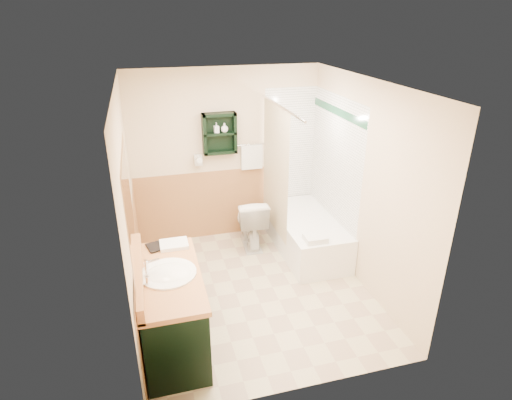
{
  "coord_description": "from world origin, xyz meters",
  "views": [
    {
      "loc": [
        -1.09,
        -4.07,
        3.04
      ],
      "look_at": [
        0.07,
        0.2,
        1.08
      ],
      "focal_mm": 30.0,
      "sensor_mm": 36.0,
      "label": 1
    }
  ],
  "objects_px": {
    "vanity_book": "(147,241)",
    "soap_bottle_b": "(225,129)",
    "hair_dryer": "(198,160)",
    "toilet": "(250,222)",
    "bathtub": "(306,235)",
    "vanity": "(172,310)",
    "soap_bottle_a": "(216,130)",
    "wall_shelf": "(219,133)"
  },
  "relations": [
    {
      "from": "vanity",
      "to": "soap_bottle_a",
      "type": "bearing_deg",
      "value": 67.35
    },
    {
      "from": "hair_dryer",
      "to": "vanity_book",
      "type": "bearing_deg",
      "value": -115.68
    },
    {
      "from": "wall_shelf",
      "to": "hair_dryer",
      "type": "distance_m",
      "value": 0.46
    },
    {
      "from": "hair_dryer",
      "to": "soap_bottle_b",
      "type": "relative_size",
      "value": 1.93
    },
    {
      "from": "toilet",
      "to": "soap_bottle_a",
      "type": "distance_m",
      "value": 1.33
    },
    {
      "from": "hair_dryer",
      "to": "bathtub",
      "type": "height_order",
      "value": "hair_dryer"
    },
    {
      "from": "vanity",
      "to": "vanity_book",
      "type": "relative_size",
      "value": 6.3
    },
    {
      "from": "hair_dryer",
      "to": "vanity_book",
      "type": "xyz_separation_m",
      "value": [
        -0.76,
        -1.58,
        -0.28
      ]
    },
    {
      "from": "vanity",
      "to": "soap_bottle_b",
      "type": "distance_m",
      "value": 2.56
    },
    {
      "from": "vanity",
      "to": "vanity_book",
      "type": "distance_m",
      "value": 0.73
    },
    {
      "from": "wall_shelf",
      "to": "soap_bottle_a",
      "type": "distance_m",
      "value": 0.06
    },
    {
      "from": "vanity",
      "to": "vanity_book",
      "type": "bearing_deg",
      "value": 108.32
    },
    {
      "from": "wall_shelf",
      "to": "vanity",
      "type": "bearing_deg",
      "value": -113.54
    },
    {
      "from": "hair_dryer",
      "to": "toilet",
      "type": "relative_size",
      "value": 0.33
    },
    {
      "from": "vanity_book",
      "to": "soap_bottle_b",
      "type": "distance_m",
      "value": 2.04
    },
    {
      "from": "wall_shelf",
      "to": "bathtub",
      "type": "distance_m",
      "value": 1.8
    },
    {
      "from": "toilet",
      "to": "vanity",
      "type": "bearing_deg",
      "value": 58.84
    },
    {
      "from": "soap_bottle_a",
      "to": "toilet",
      "type": "bearing_deg",
      "value": -41.09
    },
    {
      "from": "vanity",
      "to": "hair_dryer",
      "type": "bearing_deg",
      "value": 74.03
    },
    {
      "from": "hair_dryer",
      "to": "bathtub",
      "type": "bearing_deg",
      "value": -28.53
    },
    {
      "from": "toilet",
      "to": "soap_bottle_a",
      "type": "relative_size",
      "value": 5.44
    },
    {
      "from": "vanity",
      "to": "toilet",
      "type": "relative_size",
      "value": 1.78
    },
    {
      "from": "toilet",
      "to": "soap_bottle_a",
      "type": "xyz_separation_m",
      "value": [
        -0.37,
        0.33,
        1.24
      ]
    },
    {
      "from": "hair_dryer",
      "to": "wall_shelf",
      "type": "bearing_deg",
      "value": -4.76
    },
    {
      "from": "wall_shelf",
      "to": "vanity",
      "type": "relative_size",
      "value": 0.43
    },
    {
      "from": "vanity_book",
      "to": "soap_bottle_a",
      "type": "height_order",
      "value": "soap_bottle_a"
    },
    {
      "from": "hair_dryer",
      "to": "vanity",
      "type": "distance_m",
      "value": 2.3
    },
    {
      "from": "soap_bottle_a",
      "to": "soap_bottle_b",
      "type": "relative_size",
      "value": 1.07
    },
    {
      "from": "vanity",
      "to": "soap_bottle_a",
      "type": "relative_size",
      "value": 9.66
    },
    {
      "from": "bathtub",
      "to": "toilet",
      "type": "distance_m",
      "value": 0.79
    },
    {
      "from": "vanity_book",
      "to": "soap_bottle_b",
      "type": "bearing_deg",
      "value": 39.69
    },
    {
      "from": "vanity_book",
      "to": "soap_bottle_a",
      "type": "xyz_separation_m",
      "value": [
        1.02,
        1.55,
        0.67
      ]
    },
    {
      "from": "wall_shelf",
      "to": "soap_bottle_b",
      "type": "relative_size",
      "value": 4.42
    },
    {
      "from": "wall_shelf",
      "to": "bathtub",
      "type": "height_order",
      "value": "wall_shelf"
    },
    {
      "from": "toilet",
      "to": "vanity_book",
      "type": "xyz_separation_m",
      "value": [
        -1.39,
        -1.23,
        0.57
      ]
    },
    {
      "from": "soap_bottle_a",
      "to": "wall_shelf",
      "type": "bearing_deg",
      "value": 7.11
    },
    {
      "from": "bathtub",
      "to": "soap_bottle_a",
      "type": "relative_size",
      "value": 11.23
    },
    {
      "from": "vanity",
      "to": "soap_bottle_a",
      "type": "distance_m",
      "value": 2.52
    },
    {
      "from": "bathtub",
      "to": "toilet",
      "type": "height_order",
      "value": "toilet"
    },
    {
      "from": "toilet",
      "to": "soap_bottle_b",
      "type": "distance_m",
      "value": 1.33
    },
    {
      "from": "toilet",
      "to": "bathtub",
      "type": "bearing_deg",
      "value": 156.5
    },
    {
      "from": "hair_dryer",
      "to": "toilet",
      "type": "distance_m",
      "value": 1.11
    }
  ]
}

